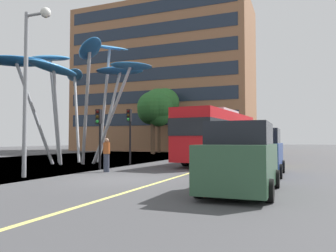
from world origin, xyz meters
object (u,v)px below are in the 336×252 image
leaf_sculpture (79,70)px  car_parked_mid (260,153)px  car_parked_near (241,159)px  street_lamp (31,70)px  traffic_light_kerb_near (99,126)px  car_parked_far (264,149)px  pedestrian (106,155)px  red_bus (219,134)px  traffic_light_kerb_far (129,124)px

leaf_sculpture → car_parked_mid: leaf_sculpture is taller
car_parked_near → street_lamp: size_ratio=0.62×
traffic_light_kerb_near → car_parked_mid: size_ratio=0.76×
car_parked_mid → car_parked_far: car_parked_far is taller
leaf_sculpture → car_parked_near: 16.18m
traffic_light_kerb_near → car_parked_near: bearing=-31.2°
street_lamp → pedestrian: street_lamp is taller
leaf_sculpture → red_bus: bearing=20.2°
leaf_sculpture → traffic_light_kerb_far: leaf_sculpture is taller
traffic_light_kerb_near → pedestrian: 2.07m
car_parked_far → pedestrian: (-6.89, -7.21, -0.19)m
street_lamp → pedestrian: 5.29m
car_parked_far → pedestrian: bearing=-133.7°
red_bus → leaf_sculpture: leaf_sculpture is taller
leaf_sculpture → car_parked_near: bearing=-35.2°
car_parked_far → pedestrian: size_ratio=2.31×
traffic_light_kerb_near → street_lamp: street_lamp is taller
car_parked_near → car_parked_mid: bearing=90.1°
car_parked_mid → street_lamp: size_ratio=0.59×
traffic_light_kerb_far → pedestrian: 5.45m
traffic_light_kerb_near → street_lamp: bearing=-98.2°
leaf_sculpture → car_parked_near: leaf_sculpture is taller
leaf_sculpture → street_lamp: 8.93m
traffic_light_kerb_far → car_parked_mid: bearing=-22.4°
car_parked_far → car_parked_mid: bearing=-86.4°
car_parked_near → pedestrian: bearing=150.5°
traffic_light_kerb_far → pedestrian: traffic_light_kerb_far is taller
street_lamp → pedestrian: (1.69, 3.35, -3.74)m
pedestrian → car_parked_mid: bearing=11.1°
street_lamp → car_parked_near: bearing=-4.9°
car_parked_mid → car_parked_near: bearing=-89.9°
leaf_sculpture → street_lamp: (3.50, -8.01, -1.85)m
red_bus → pedestrian: 8.96m
traffic_light_kerb_near → car_parked_far: traffic_light_kerb_near is taller
traffic_light_kerb_far → car_parked_far: (8.26, 2.23, -1.58)m
car_parked_mid → street_lamp: (-8.94, -4.76, 3.59)m
car_parked_far → street_lamp: (-8.58, -10.55, 3.55)m
red_bus → street_lamp: street_lamp is taller
traffic_light_kerb_near → traffic_light_kerb_far: size_ratio=0.90×
leaf_sculpture → pedestrian: 8.94m
traffic_light_kerb_far → car_parked_far: bearing=15.1°
red_bus → car_parked_near: red_bus is taller
leaf_sculpture → car_parked_far: size_ratio=2.62×
leaf_sculpture → traffic_light_kerb_near: leaf_sculpture is taller
traffic_light_kerb_far → pedestrian: (1.37, -4.97, -1.77)m
traffic_light_kerb_far → car_parked_far: traffic_light_kerb_far is taller
street_lamp → leaf_sculpture: bearing=113.6°
red_bus → pedestrian: (-3.87, -8.00, -1.15)m
leaf_sculpture → pedestrian: bearing=-41.9°
car_parked_near → pedestrian: (-7.27, 4.12, -0.15)m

